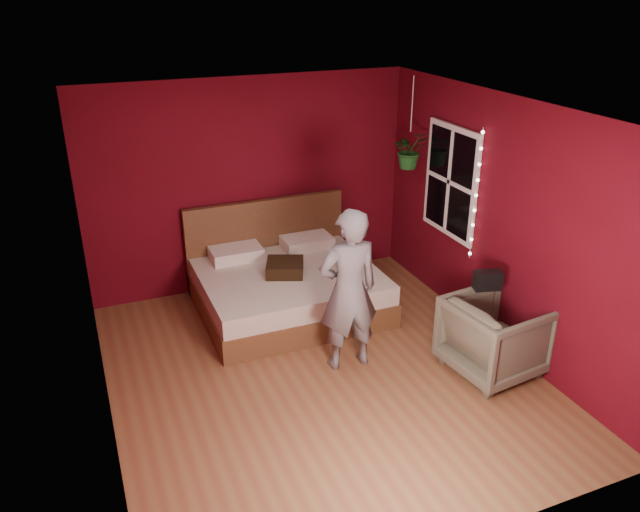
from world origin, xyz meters
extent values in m
plane|color=brown|center=(0.00, 0.00, 0.00)|extent=(4.50, 4.50, 0.00)
cube|color=#5A0916|center=(0.00, 2.26, 1.30)|extent=(4.00, 0.02, 2.60)
cube|color=#5A0916|center=(0.00, -2.26, 1.30)|extent=(4.00, 0.02, 2.60)
cube|color=#5A0916|center=(-2.01, 0.00, 1.30)|extent=(0.02, 4.50, 2.60)
cube|color=#5A0916|center=(2.01, 0.00, 1.30)|extent=(0.02, 4.50, 2.60)
cube|color=silver|center=(0.00, 0.00, 2.61)|extent=(4.00, 4.50, 0.02)
cube|color=white|center=(1.97, 0.90, 1.50)|extent=(0.04, 0.97, 1.27)
cube|color=black|center=(1.96, 0.90, 1.50)|extent=(0.02, 0.85, 1.15)
cube|color=white|center=(1.95, 0.90, 1.50)|extent=(0.03, 0.05, 1.15)
cube|color=white|center=(1.95, 0.90, 1.50)|extent=(0.03, 0.85, 0.05)
cylinder|color=silver|center=(1.94, 0.38, 1.50)|extent=(0.01, 0.01, 1.45)
sphere|color=#FFF2CC|center=(1.94, 0.38, 0.83)|extent=(0.04, 0.04, 0.04)
sphere|color=#FFF2CC|center=(1.94, 0.38, 0.99)|extent=(0.04, 0.04, 0.04)
sphere|color=#FFF2CC|center=(1.94, 0.38, 1.16)|extent=(0.04, 0.04, 0.04)
sphere|color=#FFF2CC|center=(1.94, 0.38, 1.33)|extent=(0.04, 0.04, 0.04)
sphere|color=#FFF2CC|center=(1.94, 0.38, 1.50)|extent=(0.04, 0.04, 0.04)
sphere|color=#FFF2CC|center=(1.94, 0.38, 1.67)|extent=(0.04, 0.04, 0.04)
sphere|color=#FFF2CC|center=(1.94, 0.38, 1.84)|extent=(0.04, 0.04, 0.04)
sphere|color=#FFF2CC|center=(1.94, 0.38, 2.01)|extent=(0.04, 0.04, 0.04)
sphere|color=#FFF2CC|center=(1.94, 0.38, 2.17)|extent=(0.04, 0.04, 0.04)
cube|color=brown|center=(0.15, 1.34, 0.14)|extent=(2.04, 1.73, 0.28)
cube|color=beige|center=(0.15, 1.34, 0.40)|extent=(1.99, 1.70, 0.22)
cube|color=brown|center=(0.15, 2.16, 0.56)|extent=(2.04, 0.08, 1.12)
cube|color=silver|center=(-0.31, 1.92, 0.58)|extent=(0.61, 0.39, 0.14)
cube|color=silver|center=(0.61, 1.92, 0.58)|extent=(0.61, 0.39, 0.14)
imported|color=slate|center=(0.31, 0.05, 0.84)|extent=(0.62, 0.42, 1.68)
imported|color=#605F4C|center=(1.60, -0.60, 0.39)|extent=(0.95, 0.93, 0.78)
cube|color=black|center=(1.64, -0.34, 0.88)|extent=(0.29, 0.20, 0.19)
cube|color=black|center=(0.10, 1.30, 0.58)|extent=(0.54, 0.54, 0.15)
cylinder|color=silver|center=(1.77, 1.51, 2.28)|extent=(0.01, 0.01, 0.64)
imported|color=#20621C|center=(1.77, 1.51, 1.74)|extent=(0.43, 0.38, 0.44)
camera|label=1|loc=(-2.00, -4.81, 3.61)|focal=35.00mm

